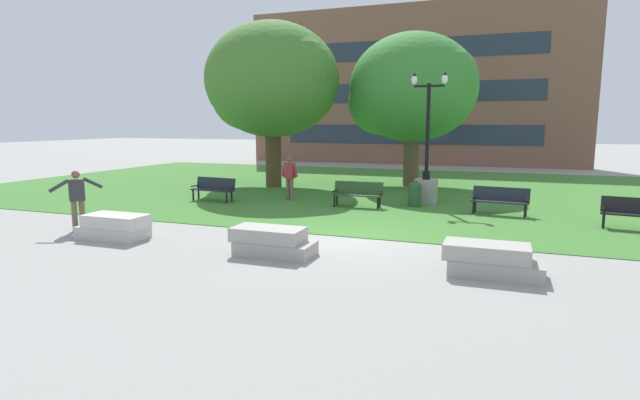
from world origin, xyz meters
name	(u,v)px	position (x,y,z in m)	size (l,w,h in m)	color
ground_plane	(350,238)	(0.00, 0.00, 0.00)	(140.00, 140.00, 0.00)	gray
grass_lawn	(414,190)	(0.00, 10.00, 0.01)	(40.00, 20.00, 0.02)	#3D752D
concrete_block_center	(114,227)	(-5.85, -2.22, 0.31)	(1.85, 0.90, 0.64)	#BCB7B2
concrete_block_left	(272,242)	(-1.19, -2.32, 0.31)	(1.90, 0.90, 0.64)	#9E9991
concrete_block_right	(491,260)	(3.60, -2.21, 0.31)	(1.91, 0.90, 0.64)	#9E9991
person_skateboarder	(77,197)	(-7.48, -1.82, 0.98)	(0.75, 1.35, 1.71)	brown
skateboard	(81,231)	(-7.08, -2.14, 0.09)	(0.93, 0.78, 0.14)	black
park_bench_near_left	(358,193)	(-1.15, 4.74, 0.54)	(1.82, 0.59, 0.90)	#284723
park_bench_near_right	(500,199)	(3.70, 4.87, 0.54)	(1.85, 0.74, 0.90)	#1E232D
park_bench_far_left	(637,212)	(7.35, 3.68, 0.54)	(1.86, 0.79, 0.90)	black
park_bench_far_right	(214,188)	(-6.79, 4.13, 0.54)	(1.84, 0.71, 0.90)	#1E232D
lamp_post_left	(426,177)	(1.03, 6.47, 1.01)	(1.32, 0.80, 4.85)	gray
tree_near_left	(412,89)	(-0.50, 11.49, 4.58)	(6.26, 5.96, 7.17)	brown
tree_far_right	(271,82)	(-6.64, 9.09, 4.93)	(6.54, 6.23, 7.64)	#4C3823
trash_bin	(415,193)	(0.77, 5.52, 0.50)	(0.49, 0.49, 0.96)	#234C28
person_bystander_near_lawn	(290,176)	(-4.11, 5.37, 0.98)	(0.75, 0.35, 1.71)	brown
building_facade_distant	(409,86)	(-2.99, 24.50, 5.69)	(24.53, 1.03, 11.40)	brown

